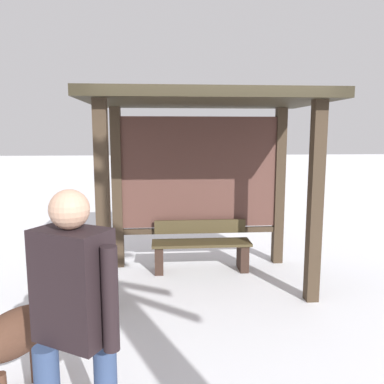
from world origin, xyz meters
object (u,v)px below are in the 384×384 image
Objects in this scene: bus_shelter at (203,137)px; person_walking at (74,312)px; bench_left_inside at (201,247)px; dog at (25,330)px.

bus_shelter reaches higher than person_walking.
person_walking reaches higher than bench_left_inside.
bus_shelter is 2.08× the size of bench_left_inside.
bench_left_inside is at bearing 58.93° from dog.
bench_left_inside is (0.00, 0.25, -1.59)m from bus_shelter.
bench_left_inside is at bearing 90.00° from bus_shelter.
dog reaches higher than bench_left_inside.
bus_shelter reaches higher than dog.
person_walking is 0.97m from dog.
dog is (-0.53, 0.68, -0.45)m from person_walking.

